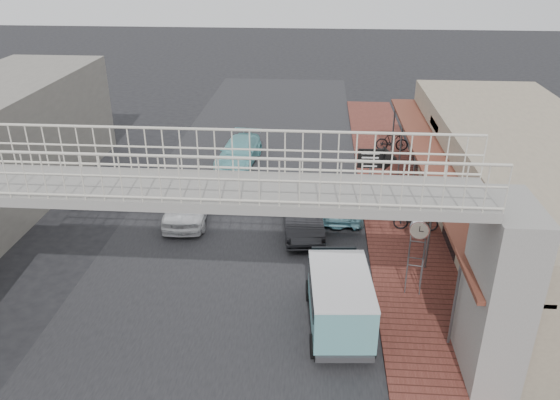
% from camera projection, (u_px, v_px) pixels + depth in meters
% --- Properties ---
extents(ground, '(120.00, 120.00, 0.00)m').
position_uv_depth(ground, '(227.00, 277.00, 18.84)').
color(ground, black).
rests_on(ground, ground).
extents(road_strip, '(10.00, 60.00, 0.01)m').
position_uv_depth(road_strip, '(227.00, 277.00, 18.84)').
color(road_strip, black).
rests_on(road_strip, ground).
extents(sidewalk, '(3.00, 40.00, 0.10)m').
position_uv_depth(sidewalk, '(406.00, 240.00, 21.09)').
color(sidewalk, brown).
rests_on(sidewalk, ground).
extents(shophouse_row, '(7.20, 18.00, 4.00)m').
position_uv_depth(shophouse_row, '(525.00, 187.00, 20.86)').
color(shophouse_row, gray).
rests_on(shophouse_row, ground).
extents(footbridge, '(16.40, 2.40, 6.34)m').
position_uv_depth(footbridge, '(197.00, 260.00, 13.88)').
color(footbridge, gray).
rests_on(footbridge, ground).
extents(white_hatchback, '(1.92, 4.29, 1.43)m').
position_uv_depth(white_hatchback, '(188.00, 202.00, 22.65)').
color(white_hatchback, white).
rests_on(white_hatchback, ground).
extents(dark_sedan, '(1.91, 4.28, 1.37)m').
position_uv_depth(dark_sedan, '(302.00, 215.00, 21.67)').
color(dark_sedan, black).
rests_on(dark_sedan, ground).
extents(angkot_curb, '(2.09, 4.49, 1.25)m').
position_uv_depth(angkot_curb, '(337.00, 197.00, 23.27)').
color(angkot_curb, '#69A8B6').
rests_on(angkot_curb, ground).
extents(angkot_far, '(2.23, 4.57, 1.28)m').
position_uv_depth(angkot_far, '(239.00, 152.00, 28.24)').
color(angkot_far, '#70BCC2').
rests_on(angkot_far, ground).
extents(angkot_van, '(2.03, 3.97, 1.89)m').
position_uv_depth(angkot_van, '(340.00, 294.00, 15.88)').
color(angkot_van, black).
rests_on(angkot_van, ground).
extents(motorcycle_near, '(1.80, 0.76, 0.92)m').
position_uv_depth(motorcycle_near, '(416.00, 220.00, 21.53)').
color(motorcycle_near, black).
rests_on(motorcycle_near, sidewalk).
extents(motorcycle_far, '(1.78, 0.57, 1.06)m').
position_uv_depth(motorcycle_far, '(392.00, 141.00, 29.76)').
color(motorcycle_far, black).
rests_on(motorcycle_far, sidewalk).
extents(street_clock, '(0.66, 0.57, 2.58)m').
position_uv_depth(street_clock, '(419.00, 233.00, 17.09)').
color(street_clock, '#59595B').
rests_on(street_clock, sidewalk).
extents(arrow_sign, '(1.64, 1.04, 2.84)m').
position_uv_depth(arrow_sign, '(388.00, 160.00, 22.40)').
color(arrow_sign, '#59595B').
rests_on(arrow_sign, sidewalk).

